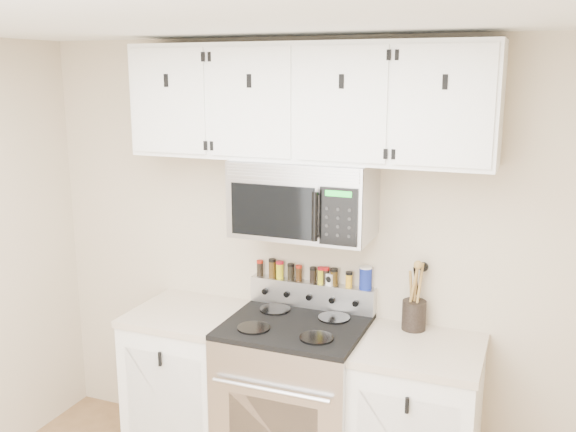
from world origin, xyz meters
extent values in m
cube|color=tan|center=(0.00, 1.75, 1.25)|extent=(3.50, 0.01, 2.50)
cube|color=white|center=(0.00, 0.00, 2.50)|extent=(3.50, 3.50, 0.01)
cube|color=#B7B7BA|center=(0.00, 1.43, 0.46)|extent=(0.76, 0.65, 0.92)
cube|color=black|center=(0.00, 1.43, 0.94)|extent=(0.76, 0.65, 0.03)
cube|color=#B7B7BA|center=(0.00, 1.71, 1.03)|extent=(0.76, 0.08, 0.15)
cylinder|color=black|center=(-0.18, 1.28, 0.96)|extent=(0.18, 0.18, 0.01)
cylinder|color=black|center=(0.18, 1.28, 0.96)|extent=(0.18, 0.18, 0.01)
cylinder|color=black|center=(-0.18, 1.57, 0.96)|extent=(0.18, 0.18, 0.01)
cylinder|color=black|center=(0.18, 1.57, 0.96)|extent=(0.18, 0.18, 0.01)
cube|color=white|center=(-0.69, 1.45, 0.44)|extent=(0.62, 0.60, 0.88)
cube|color=#B8A58D|center=(-0.69, 1.45, 0.90)|extent=(0.64, 0.62, 0.04)
cube|color=white|center=(0.69, 1.45, 0.44)|extent=(0.62, 0.60, 0.88)
cube|color=#B8A58D|center=(0.69, 1.45, 0.90)|extent=(0.64, 0.62, 0.04)
cube|color=#9E9EA3|center=(0.00, 1.56, 1.63)|extent=(0.76, 0.38, 0.42)
cube|color=#B7B7BA|center=(0.00, 1.36, 1.80)|extent=(0.73, 0.01, 0.08)
cube|color=black|center=(-0.10, 1.36, 1.59)|extent=(0.47, 0.01, 0.28)
cube|color=black|center=(0.26, 1.36, 1.59)|extent=(0.20, 0.01, 0.30)
cylinder|color=black|center=(0.15, 1.33, 1.59)|extent=(0.03, 0.03, 0.26)
cube|color=white|center=(0.00, 1.58, 2.15)|extent=(2.00, 0.33, 0.62)
cube|color=white|center=(-0.75, 1.41, 2.15)|extent=(0.46, 0.01, 0.57)
cube|color=black|center=(-0.75, 1.41, 2.26)|extent=(0.02, 0.01, 0.07)
cube|color=white|center=(-0.25, 1.41, 2.15)|extent=(0.46, 0.01, 0.57)
cube|color=black|center=(-0.25, 1.41, 2.26)|extent=(0.03, 0.01, 0.07)
cube|color=white|center=(0.25, 1.41, 2.15)|extent=(0.46, 0.01, 0.57)
cube|color=black|center=(0.25, 1.41, 2.26)|extent=(0.03, 0.01, 0.07)
cube|color=white|center=(0.75, 1.41, 2.15)|extent=(0.46, 0.01, 0.57)
cube|color=black|center=(0.75, 1.41, 2.26)|extent=(0.02, 0.01, 0.07)
cylinder|color=black|center=(0.61, 1.66, 1.00)|extent=(0.13, 0.13, 0.16)
cylinder|color=olive|center=(0.61, 1.66, 1.13)|extent=(0.02, 0.02, 0.31)
cylinder|color=olive|center=(0.63, 1.65, 1.14)|extent=(0.02, 0.02, 0.33)
cylinder|color=olive|center=(0.59, 1.67, 1.12)|extent=(0.02, 0.02, 0.28)
cylinder|color=black|center=(0.62, 1.68, 1.12)|extent=(0.02, 0.02, 0.30)
cylinder|color=olive|center=(0.60, 1.64, 1.13)|extent=(0.02, 0.02, 0.32)
cube|color=silver|center=(0.11, 1.71, 1.13)|extent=(0.07, 0.07, 0.07)
cylinder|color=navy|center=(0.32, 1.71, 1.16)|extent=(0.07, 0.07, 0.12)
cylinder|color=white|center=(0.32, 1.71, 1.23)|extent=(0.07, 0.07, 0.01)
cylinder|color=black|center=(-0.34, 1.71, 1.14)|extent=(0.04, 0.04, 0.08)
cylinder|color=#A81B0C|center=(-0.34, 1.71, 1.19)|extent=(0.04, 0.04, 0.02)
cylinder|color=#442E10|center=(-0.25, 1.71, 1.15)|extent=(0.04, 0.04, 0.10)
cylinder|color=black|center=(-0.25, 1.71, 1.21)|extent=(0.04, 0.04, 0.02)
cylinder|color=gold|center=(-0.21, 1.71, 1.14)|extent=(0.04, 0.04, 0.09)
cylinder|color=#A80C1F|center=(-0.21, 1.71, 1.20)|extent=(0.05, 0.05, 0.02)
cylinder|color=black|center=(-0.13, 1.71, 1.14)|extent=(0.04, 0.04, 0.08)
cylinder|color=black|center=(-0.13, 1.71, 1.19)|extent=(0.04, 0.04, 0.02)
cylinder|color=#3B230E|center=(-0.08, 1.71, 1.14)|extent=(0.04, 0.04, 0.08)
cylinder|color=#A81D0C|center=(-0.08, 1.71, 1.19)|extent=(0.04, 0.04, 0.02)
cylinder|color=black|center=(0.01, 1.71, 1.14)|extent=(0.04, 0.04, 0.08)
cylinder|color=black|center=(0.01, 1.71, 1.19)|extent=(0.04, 0.04, 0.02)
cylinder|color=gold|center=(0.06, 1.71, 1.14)|extent=(0.04, 0.04, 0.08)
cylinder|color=#A50C15|center=(0.06, 1.71, 1.19)|extent=(0.04, 0.04, 0.02)
cylinder|color=black|center=(0.08, 1.71, 1.14)|extent=(0.04, 0.04, 0.09)
cylinder|color=#AF0D10|center=(0.08, 1.71, 1.19)|extent=(0.04, 0.04, 0.02)
cylinder|color=#3B2B0E|center=(0.13, 1.71, 1.14)|extent=(0.04, 0.04, 0.08)
cylinder|color=black|center=(0.13, 1.71, 1.19)|extent=(0.05, 0.05, 0.02)
cylinder|color=gold|center=(0.22, 1.71, 1.14)|extent=(0.04, 0.04, 0.07)
cylinder|color=black|center=(0.22, 1.71, 1.18)|extent=(0.04, 0.04, 0.02)
camera|label=1|loc=(1.19, -1.68, 2.30)|focal=40.00mm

